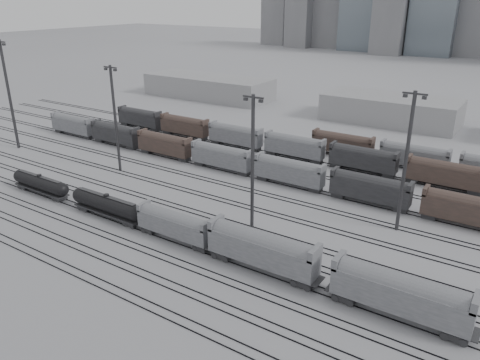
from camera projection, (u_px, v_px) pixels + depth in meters
The scene contains 16 objects.
ground at pixel (154, 237), 76.34m from camera, with size 900.00×900.00×0.00m, color #B2B2B7.
tracks at pixel (217, 200), 89.91m from camera, with size 220.00×71.50×0.16m.
tank_car_a at pixel (40, 183), 92.00m from camera, with size 15.78×2.63×3.90m.
tank_car_b at pixel (107, 205), 82.21m from camera, with size 16.97×2.83×4.19m.
hopper_car_a at pixel (174, 223), 74.09m from camera, with size 13.71×2.72×4.90m.
hopper_car_b at pixel (262, 248), 65.59m from camera, with size 16.75×3.33×5.99m.
hopper_car_c at pixel (401, 292), 55.80m from camera, with size 16.70×3.32×5.97m.
light_mast_a at pixel (9, 93), 115.45m from camera, with size 4.32×0.69×26.98m.
light_mast_b at pixel (115, 116), 100.98m from camera, with size 3.72×0.59×23.23m.
light_mast_c at pixel (253, 160), 74.88m from camera, with size 3.64×0.58×22.73m.
light_mast_d at pixel (406, 160), 74.04m from camera, with size 3.75×0.60×23.41m.
bg_string_near at pixel (289, 172), 96.11m from camera, with size 151.00×3.00×5.60m.
bg_string_mid at pixel (363, 160), 103.46m from camera, with size 151.00×3.00×5.60m.
bg_string_far at pixel (454, 164), 100.76m from camera, with size 66.00×3.00×5.60m.
warehouse_left at pixel (208, 87), 179.32m from camera, with size 50.00×18.00×8.00m, color #9FA0A2.
warehouse_mid at pixel (391, 110), 143.64m from camera, with size 40.00×18.00×8.00m, color #9FA0A2.
Camera 1 is at (48.83, -48.78, 36.71)m, focal length 35.00 mm.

